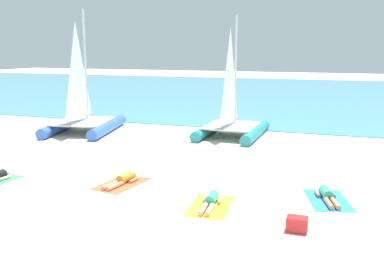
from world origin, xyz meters
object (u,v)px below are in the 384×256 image
object	(u,v)px
sunbather_center_left	(123,180)
towel_rightmost	(328,200)
sailboat_blue	(83,114)
cooler_box	(297,224)
towel_center_right	(210,206)
sunbather_rightmost	(327,195)
towel_center_left	(122,184)
sailboat_teal	(232,119)
sunbather_center_right	(211,201)

from	to	relation	value
sunbather_center_left	towel_rightmost	distance (m)	6.37
sailboat_blue	cooler_box	bearing A→B (deg)	-49.22
towel_center_right	towel_rightmost	xyz separation A→B (m)	(3.08, 1.56, 0.00)
sailboat_blue	sunbather_rightmost	distance (m)	14.09
sunbather_rightmost	cooler_box	world-z (taller)	cooler_box
towel_center_left	towel_center_right	xyz separation A→B (m)	(3.28, -0.98, 0.00)
sailboat_blue	sunbather_center_left	size ratio (longest dim) A/B	4.02
towel_center_left	sunbather_center_left	world-z (taller)	sunbather_center_left
sailboat_blue	cooler_box	world-z (taller)	sailboat_blue
sailboat_teal	sunbather_center_right	size ratio (longest dim) A/B	3.78
sailboat_blue	sunbather_center_left	distance (m)	9.44
sunbather_center_right	cooler_box	size ratio (longest dim) A/B	3.13
sunbather_center_right	cooler_box	bearing A→B (deg)	-26.84
sunbather_center_right	towel_rightmost	xyz separation A→B (m)	(3.09, 1.50, -0.13)
sailboat_teal	towel_rightmost	world-z (taller)	sailboat_teal
sailboat_blue	towel_rightmost	world-z (taller)	sailboat_blue
sailboat_blue	towel_center_left	size ratio (longest dim) A/B	3.31
towel_center_left	cooler_box	xyz separation A→B (m)	(5.74, -1.92, 0.17)
sailboat_teal	sunbather_rightmost	distance (m)	9.43
sunbather_center_left	sunbather_rightmost	bearing A→B (deg)	14.17
sunbather_center_right	sunbather_center_left	bearing A→B (deg)	158.65
towel_center_left	cooler_box	bearing A→B (deg)	-18.52
towel_rightmost	sailboat_blue	bearing A→B (deg)	151.89
sailboat_teal	towel_center_right	distance (m)	9.89
sailboat_teal	towel_rightmost	size ratio (longest dim) A/B	3.12
sailboat_teal	cooler_box	bearing A→B (deg)	-66.97
towel_center_left	sunbather_center_right	bearing A→B (deg)	-15.62
sailboat_teal	towel_center_right	size ratio (longest dim) A/B	3.12
towel_rightmost	sunbather_rightmost	distance (m)	0.14
cooler_box	sunbather_center_left	bearing A→B (deg)	160.86
sunbather_rightmost	cooler_box	distance (m)	2.64
sunbather_center_right	cooler_box	world-z (taller)	cooler_box
sunbather_center_right	sunbather_rightmost	world-z (taller)	same
towel_center_left	towel_rightmost	bearing A→B (deg)	5.23
sailboat_teal	towel_rightmost	xyz separation A→B (m)	(4.87, -8.12, -0.88)
sunbather_center_left	sunbather_center_right	size ratio (longest dim) A/B	1.00
towel_rightmost	sunbather_rightmost	xyz separation A→B (m)	(-0.02, 0.06, 0.13)
sailboat_teal	sunbather_rightmost	world-z (taller)	sailboat_teal
sunbather_rightmost	cooler_box	size ratio (longest dim) A/B	3.10
sunbather_center_left	towel_center_right	size ratio (longest dim) A/B	0.82
towel_center_left	cooler_box	world-z (taller)	cooler_box
towel_rightmost	towel_center_left	bearing A→B (deg)	-174.77
towel_center_left	sunbather_center_left	bearing A→B (deg)	81.06
sailboat_teal	sunbather_center_left	size ratio (longest dim) A/B	3.79
cooler_box	sunbather_rightmost	bearing A→B (deg)	76.67
sunbather_rightmost	sailboat_teal	bearing A→B (deg)	105.69
sailboat_blue	sunbather_center_left	world-z (taller)	sailboat_blue
sailboat_teal	sunbather_center_left	xyz separation A→B (m)	(-1.48, -8.63, -0.75)
sailboat_blue	sunbather_center_right	distance (m)	12.43
towel_center_left	sunbather_rightmost	xyz separation A→B (m)	(6.34, 0.65, 0.13)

